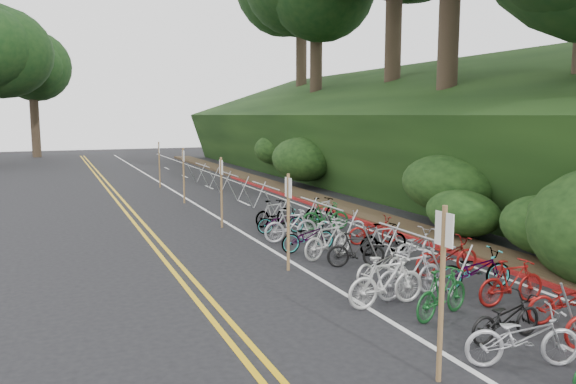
# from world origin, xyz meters

# --- Properties ---
(ground) EXTENTS (120.00, 120.00, 0.00)m
(ground) POSITION_xyz_m (0.00, 0.00, 0.00)
(ground) COLOR black
(ground) RESTS_ON ground
(road_markings) EXTENTS (7.47, 80.00, 0.01)m
(road_markings) POSITION_xyz_m (0.63, 10.10, 0.00)
(road_markings) COLOR gold
(road_markings) RESTS_ON ground
(red_curb) EXTENTS (0.25, 28.00, 0.10)m
(red_curb) POSITION_xyz_m (5.70, 12.00, 0.05)
(red_curb) COLOR maroon
(red_curb) RESTS_ON ground
(embankment) EXTENTS (14.30, 48.14, 9.11)m
(embankment) POSITION_xyz_m (12.96, 19.04, 2.57)
(embankment) COLOR black
(embankment) RESTS_ON ground
(bike_racks_rest) EXTENTS (1.14, 23.00, 1.17)m
(bike_racks_rest) POSITION_xyz_m (3.00, 13.00, 0.85)
(bike_racks_rest) COLOR #9B9C9F
(bike_racks_rest) RESTS_ON ground
(signpost_near) EXTENTS (0.08, 0.40, 2.68)m
(signpost_near) POSITION_xyz_m (0.30, -1.45, 1.52)
(signpost_near) COLOR brown
(signpost_near) RESTS_ON ground
(signposts_rest) EXTENTS (0.08, 18.40, 2.50)m
(signposts_rest) POSITION_xyz_m (0.60, 14.00, 1.43)
(signposts_rest) COLOR brown
(signposts_rest) RESTS_ON ground
(bike_front) EXTENTS (0.55, 1.83, 1.10)m
(bike_front) POSITION_xyz_m (1.40, 1.68, 0.55)
(bike_front) COLOR beige
(bike_front) RESTS_ON ground
(bike_valet) EXTENTS (3.49, 15.40, 1.08)m
(bike_valet) POSITION_xyz_m (3.09, 3.44, 0.47)
(bike_valet) COLOR #144C1E
(bike_valet) RESTS_ON ground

